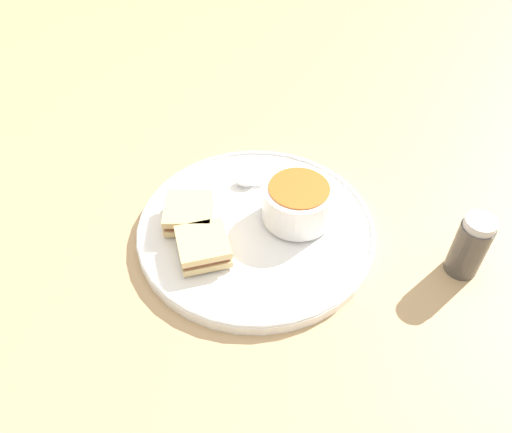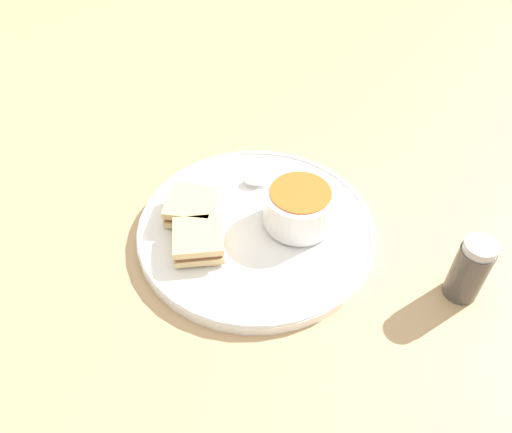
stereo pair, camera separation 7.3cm
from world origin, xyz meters
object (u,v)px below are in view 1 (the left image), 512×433
object	(u,v)px
sandwich_half_near	(189,213)
salt_shaker	(470,246)
sandwich_half_far	(203,246)
soup_bowl	(298,202)
spoon	(252,182)

from	to	relation	value
sandwich_half_near	salt_shaker	distance (m)	0.40
sandwich_half_near	salt_shaker	bearing A→B (deg)	53.29
sandwich_half_far	sandwich_half_near	bearing A→B (deg)	176.36
salt_shaker	sandwich_half_far	bearing A→B (deg)	-117.42
sandwich_half_near	sandwich_half_far	bearing A→B (deg)	-3.64
soup_bowl	spoon	xyz separation A→B (m)	(-0.10, -0.03, -0.03)
sandwich_half_near	sandwich_half_far	world-z (taller)	same
soup_bowl	sandwich_half_near	distance (m)	0.16
sandwich_half_near	salt_shaker	xyz separation A→B (m)	(0.24, 0.32, 0.01)
soup_bowl	sandwich_half_far	world-z (taller)	soup_bowl
soup_bowl	spoon	bearing A→B (deg)	-162.88
soup_bowl	sandwich_half_near	xyz separation A→B (m)	(-0.06, -0.15, -0.01)
soup_bowl	salt_shaker	size ratio (longest dim) A/B	1.07
soup_bowl	spoon	world-z (taller)	soup_bowl
spoon	sandwich_half_near	size ratio (longest dim) A/B	1.27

